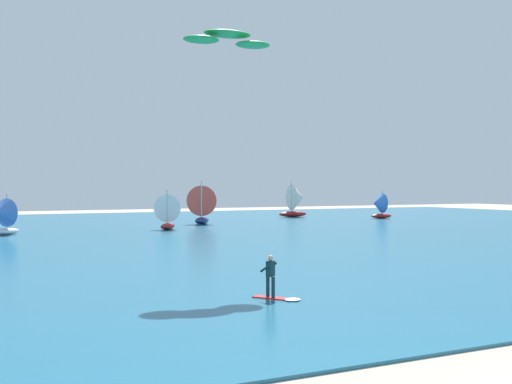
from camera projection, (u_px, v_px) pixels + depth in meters
The scene contains 8 objects.
ocean at pixel (86, 235), 56.87m from camera, with size 160.00×90.00×0.10m, color #1E607F.
kitesurfer at pixel (275, 283), 24.41m from camera, with size 1.56×1.93×1.67m.
kite at pixel (227, 39), 31.16m from camera, with size 4.55×1.59×0.68m.
sailboat_anchored_offshore at pixel (379, 205), 85.62m from camera, with size 3.27×2.78×3.81m.
sailboat_outermost at pixel (169, 211), 64.08m from camera, with size 3.28×3.53×3.92m.
sailboat_heeled_over at pixel (203, 204), 73.38m from camera, with size 4.05×4.44×4.93m.
sailboat_trailing at pixel (297, 200), 89.77m from camera, with size 4.33×3.67×5.08m.
sailboat_mid_right at pixel (2, 216), 56.23m from camera, with size 3.26×3.14×3.64m.
Camera 1 is at (-12.09, -8.03, 4.43)m, focal length 44.67 mm.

